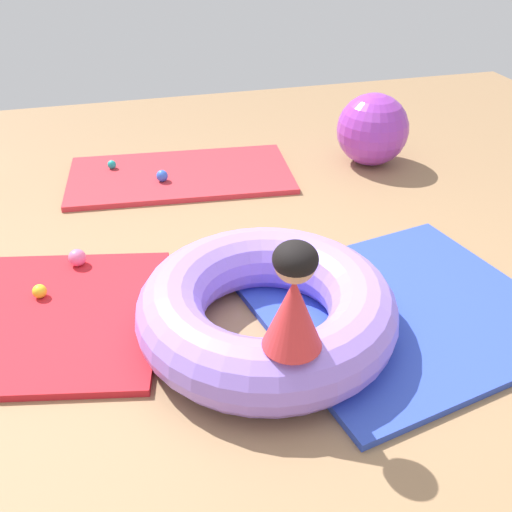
{
  "coord_description": "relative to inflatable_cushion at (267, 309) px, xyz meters",
  "views": [
    {
      "loc": [
        -0.62,
        -2.15,
        1.91
      ],
      "look_at": [
        0.01,
        0.2,
        0.35
      ],
      "focal_mm": 40.81,
      "sensor_mm": 36.0,
      "label": 1
    }
  ],
  "objects": [
    {
      "name": "play_ball_teal",
      "position": [
        -0.63,
        2.18,
        -0.09
      ],
      "size": [
        0.07,
        0.07,
        0.07
      ],
      "primitive_type": "sphere",
      "color": "teal",
      "rests_on": "gym_mat_near_left"
    },
    {
      "name": "ground_plane",
      "position": [
        -0.01,
        -0.0,
        -0.17
      ],
      "size": [
        8.0,
        8.0,
        0.0
      ],
      "primitive_type": "plane",
      "color": "#93704C"
    },
    {
      "name": "exercise_ball_large",
      "position": [
        1.39,
        1.85,
        0.12
      ],
      "size": [
        0.56,
        0.56,
        0.56
      ],
      "primitive_type": "sphere",
      "color": "purple",
      "rests_on": "ground"
    },
    {
      "name": "gym_mat_far_right",
      "position": [
        -1.24,
        0.45,
        -0.15
      ],
      "size": [
        1.74,
        1.43,
        0.04
      ],
      "primitive_type": "cube",
      "rotation": [
        0.0,
        0.0,
        -0.21
      ],
      "color": "red",
      "rests_on": "ground"
    },
    {
      "name": "play_ball_blue",
      "position": [
        -0.28,
        1.85,
        -0.08
      ],
      "size": [
        0.09,
        0.09,
        0.09
      ],
      "primitive_type": "sphere",
      "color": "blue",
      "rests_on": "gym_mat_near_left"
    },
    {
      "name": "play_ball_yellow",
      "position": [
        -1.1,
        0.57,
        -0.09
      ],
      "size": [
        0.08,
        0.08,
        0.08
      ],
      "primitive_type": "sphere",
      "color": "yellow",
      "rests_on": "gym_mat_far_right"
    },
    {
      "name": "inflatable_cushion",
      "position": [
        0.0,
        0.0,
        0.0
      ],
      "size": [
        1.27,
        1.27,
        0.33
      ],
      "primitive_type": "torus",
      "color": "#9975EA",
      "rests_on": "ground"
    },
    {
      "name": "gym_mat_near_left",
      "position": [
        -0.13,
        1.97,
        -0.15
      ],
      "size": [
        1.76,
        1.03,
        0.04
      ],
      "primitive_type": "cube",
      "rotation": [
        0.0,
        0.0,
        -0.09
      ],
      "color": "red",
      "rests_on": "ground"
    },
    {
      "name": "child_in_red",
      "position": [
        -0.02,
        -0.46,
        0.4
      ],
      "size": [
        0.26,
        0.26,
        0.48
      ],
      "rotation": [
        0.0,
        0.0,
        4.79
      ],
      "color": "red",
      "rests_on": "inflatable_cushion"
    },
    {
      "name": "play_ball_pink",
      "position": [
        -0.9,
        0.84,
        -0.08
      ],
      "size": [
        0.1,
        0.1,
        0.1
      ],
      "primitive_type": "sphere",
      "color": "pink",
      "rests_on": "gym_mat_far_right"
    },
    {
      "name": "gym_mat_center_rear",
      "position": [
        0.74,
        -0.01,
        -0.15
      ],
      "size": [
        1.65,
        1.55,
        0.04
      ],
      "primitive_type": "cube",
      "rotation": [
        0.0,
        0.0,
        0.2
      ],
      "color": "#2D47B7",
      "rests_on": "ground"
    }
  ]
}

